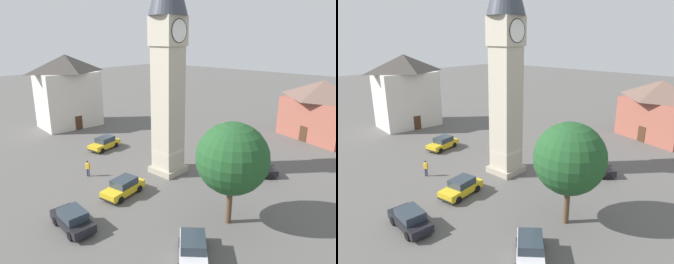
% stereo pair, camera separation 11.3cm
% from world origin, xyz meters
% --- Properties ---
extents(ground_plane, '(200.00, 200.00, 0.00)m').
position_xyz_m(ground_plane, '(0.00, 0.00, 0.00)').
color(ground_plane, '#565451').
extents(clock_tower, '(3.64, 3.64, 22.26)m').
position_xyz_m(clock_tower, '(0.00, 0.00, 13.05)').
color(clock_tower, '#A59C89').
rests_on(clock_tower, ground).
extents(car_blue_kerb, '(4.36, 2.38, 1.53)m').
position_xyz_m(car_blue_kerb, '(-0.39, 10.50, 0.76)').
color(car_blue_kerb, gold).
rests_on(car_blue_kerb, ground).
extents(car_silver_kerb, '(4.03, 4.19, 1.53)m').
position_xyz_m(car_silver_kerb, '(5.09, -7.29, 0.76)').
color(car_silver_kerb, black).
rests_on(car_silver_kerb, ground).
extents(car_red_corner, '(4.25, 3.93, 1.53)m').
position_xyz_m(car_red_corner, '(-8.78, -10.23, 0.76)').
color(car_red_corner, silver).
rests_on(car_red_corner, ground).
extents(car_white_side, '(4.32, 2.26, 1.53)m').
position_xyz_m(car_white_side, '(-6.38, -0.49, 0.76)').
color(car_white_side, gold).
rests_on(car_white_side, ground).
extents(car_black_far, '(2.08, 4.26, 1.53)m').
position_xyz_m(car_black_far, '(-12.15, -1.69, 0.76)').
color(car_black_far, black).
rests_on(car_black_far, ground).
extents(pedestrian, '(0.36, 0.51, 1.69)m').
position_xyz_m(pedestrian, '(-6.35, 5.13, 1.01)').
color(pedestrian, '#2D3351').
rests_on(pedestrian, ground).
extents(tree, '(5.28, 5.28, 7.87)m').
position_xyz_m(tree, '(-3.74, -9.67, 5.22)').
color(tree, brown).
rests_on(tree, ground).
extents(building_shop_left, '(9.00, 11.30, 8.07)m').
position_xyz_m(building_shop_left, '(22.26, -7.70, 4.12)').
color(building_shop_left, '#995142').
rests_on(building_shop_left, ground).
extents(building_terrace_right, '(9.58, 7.08, 11.05)m').
position_xyz_m(building_terrace_right, '(2.43, 23.30, 5.62)').
color(building_terrace_right, beige).
rests_on(building_terrace_right, ground).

